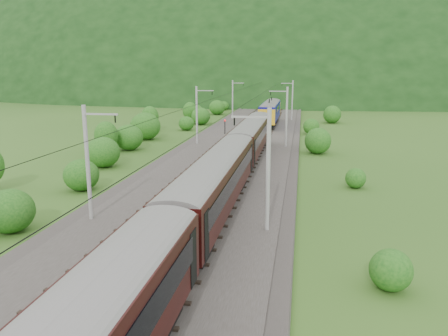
# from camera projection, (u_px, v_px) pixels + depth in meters

# --- Properties ---
(ground) EXTENTS (600.00, 600.00, 0.00)m
(ground) POSITION_uv_depth(u_px,v_px,m) (176.00, 228.00, 29.88)
(ground) COLOR #2A4E18
(ground) RESTS_ON ground
(railbed) EXTENTS (14.00, 220.00, 0.30)m
(railbed) POSITION_uv_depth(u_px,v_px,m) (207.00, 188.00, 39.44)
(railbed) COLOR #38332D
(railbed) RESTS_ON ground
(track_left) EXTENTS (2.40, 220.00, 0.27)m
(track_left) POSITION_uv_depth(u_px,v_px,m) (181.00, 184.00, 39.80)
(track_left) COLOR brown
(track_left) RESTS_ON railbed
(track_right) EXTENTS (2.40, 220.00, 0.27)m
(track_right) POSITION_uv_depth(u_px,v_px,m) (233.00, 186.00, 38.98)
(track_right) COLOR brown
(track_right) RESTS_ON railbed
(catenary_left) EXTENTS (2.54, 192.28, 8.00)m
(catenary_left) POSITION_uv_depth(u_px,v_px,m) (197.00, 114.00, 60.63)
(catenary_left) COLOR gray
(catenary_left) RESTS_ON railbed
(catenary_right) EXTENTS (2.54, 192.28, 8.00)m
(catenary_right) POSITION_uv_depth(u_px,v_px,m) (286.00, 115.00, 58.55)
(catenary_right) COLOR gray
(catenary_right) RESTS_ON railbed
(overhead_wires) EXTENTS (4.83, 198.00, 0.03)m
(overhead_wires) POSITION_uv_depth(u_px,v_px,m) (206.00, 110.00, 37.89)
(overhead_wires) COLOR black
(overhead_wires) RESTS_ON ground
(mountain_main) EXTENTS (504.00, 360.00, 244.00)m
(mountain_main) POSITION_uv_depth(u_px,v_px,m) (290.00, 85.00, 279.43)
(mountain_main) COLOR black
(mountain_main) RESTS_ON ground
(mountain_ridge) EXTENTS (336.00, 280.00, 132.00)m
(mountain_ridge) POSITION_uv_depth(u_px,v_px,m) (135.00, 82.00, 338.26)
(mountain_ridge) COLOR black
(mountain_ridge) RESTS_ON ground
(train) EXTENTS (2.90, 137.76, 5.05)m
(train) POSITION_uv_depth(u_px,v_px,m) (169.00, 230.00, 19.97)
(train) COLOR black
(train) RESTS_ON ground
(hazard_post_near) EXTENTS (0.17, 0.17, 1.58)m
(hazard_post_near) POSITION_uv_depth(u_px,v_px,m) (260.00, 114.00, 93.18)
(hazard_post_near) COLOR red
(hazard_post_near) RESTS_ON railbed
(hazard_post_far) EXTENTS (0.16, 0.16, 1.52)m
(hazard_post_far) POSITION_uv_depth(u_px,v_px,m) (246.00, 134.00, 65.08)
(hazard_post_far) COLOR red
(hazard_post_far) RESTS_ON railbed
(signal) EXTENTS (0.25, 0.25, 2.29)m
(signal) POSITION_uv_depth(u_px,v_px,m) (225.00, 126.00, 70.54)
(signal) COLOR black
(signal) RESTS_ON railbed
(vegetation_left) EXTENTS (11.38, 147.54, 6.97)m
(vegetation_left) POSITION_uv_depth(u_px,v_px,m) (114.00, 141.00, 52.51)
(vegetation_left) COLOR #154813
(vegetation_left) RESTS_ON ground
(vegetation_right) EXTENTS (7.41, 103.25, 3.16)m
(vegetation_right) POSITION_uv_depth(u_px,v_px,m) (329.00, 138.00, 59.47)
(vegetation_right) COLOR #154813
(vegetation_right) RESTS_ON ground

